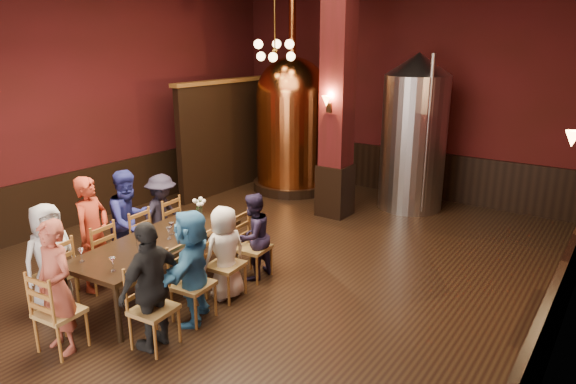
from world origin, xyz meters
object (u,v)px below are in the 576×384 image
Objects in this scene: person_0 at (50,258)px; person_2 at (130,221)px; dining_table at (158,245)px; copper_kettle at (292,123)px; person_1 at (93,234)px; rose_vase at (199,204)px; steel_vessel at (414,133)px.

person_2 reaches higher than person_0.
person_0 reaches higher than dining_table.
person_0 is at bearing -84.23° from copper_kettle.
person_1 is 0.38× the size of copper_kettle.
dining_table is at bearing -78.87° from rose_vase.
copper_kettle is 13.41× the size of rose_vase.
copper_kettle is (-1.38, 5.18, 0.84)m from dining_table.
person_1 is 5.09× the size of rose_vase.
rose_vase is (-0.19, 0.99, 0.27)m from dining_table.
person_2 is at bearing -84.12° from copper_kettle.
copper_kettle is at bearing 8.49° from person_0.
person_0 is 0.68m from person_1.
person_0 is 0.34× the size of copper_kettle.
person_0 is at bearing -105.17° from rose_vase.
copper_kettle is 2.74m from steel_vessel.
person_2 is 5.71m from steel_vessel.
person_1 is 0.52× the size of steel_vessel.
steel_vessel reaches higher than person_2.
copper_kettle is at bearing 105.85° from rose_vase.
copper_kettle is at bearing -11.96° from person_1.
person_1 is at bearing -84.19° from copper_kettle.
copper_kettle is 4.40m from rose_vase.
person_0 is 1.33m from person_2.
rose_vase is at bearing -74.15° from copper_kettle.
rose_vase is at bearing -109.04° from steel_vessel.
rose_vase reaches higher than dining_table.
person_0 is 0.46× the size of steel_vessel.
steel_vessel is 9.84× the size of rose_vase.
person_1 is at bearing -158.78° from dining_table.
rose_vase is at bearing -41.80° from person_1.
copper_kettle is at bearing 5.97° from person_2.
copper_kettle is (-0.63, 6.25, 0.83)m from person_0.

